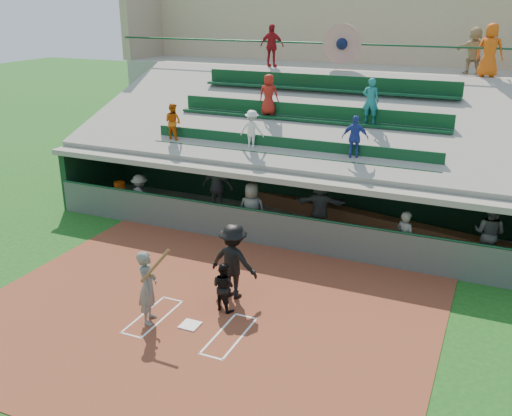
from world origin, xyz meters
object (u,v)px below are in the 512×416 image
at_px(home_plate, 190,325).
at_px(water_cooler, 120,187).
at_px(catcher, 223,287).
at_px(white_table, 124,200).
at_px(batter_at_plate, 148,287).

relative_size(home_plate, water_cooler, 1.10).
relative_size(catcher, white_table, 1.73).
xyz_separation_m(white_table, water_cooler, (-0.08, -0.07, 0.51)).
distance_m(home_plate, catcher, 1.23).
xyz_separation_m(batter_at_plate, water_cooler, (-5.25, 6.03, -0.06)).
xyz_separation_m(batter_at_plate, white_table, (-5.17, 6.10, -0.57)).
bearing_deg(water_cooler, batter_at_plate, -48.96).
distance_m(batter_at_plate, white_table, 8.02).
height_order(white_table, water_cooler, water_cooler).
height_order(home_plate, white_table, white_table).
distance_m(home_plate, water_cooler, 8.57).
bearing_deg(home_plate, white_table, 136.17).
bearing_deg(catcher, home_plate, 83.36).
bearing_deg(home_plate, catcher, 69.27).
distance_m(batter_at_plate, catcher, 1.83).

